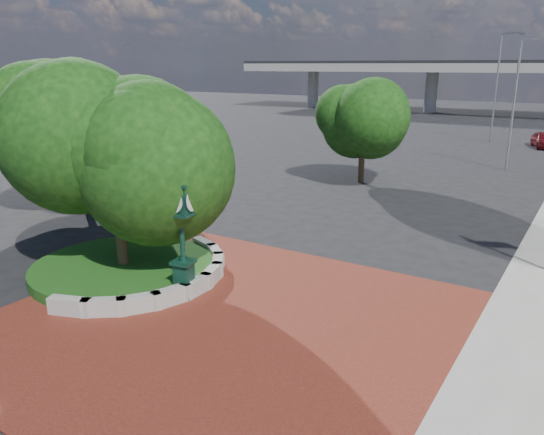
{
  "coord_description": "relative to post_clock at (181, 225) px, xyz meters",
  "views": [
    {
      "loc": [
        8.28,
        -11.57,
        6.87
      ],
      "look_at": [
        0.03,
        1.5,
        2.42
      ],
      "focal_mm": 35.0,
      "sensor_mm": 36.0,
      "label": 1
    }
  ],
  "objects": [
    {
      "name": "tree_street",
      "position": [
        -1.97,
        18.28,
        0.93
      ],
      "size": [
        4.4,
        4.4,
        5.45
      ],
      "color": "#38281C",
      "rests_on": "ground"
    },
    {
      "name": "parked_car",
      "position": [
        5.77,
        39.77,
        -1.63
      ],
      "size": [
        2.75,
        4.28,
        1.36
      ],
      "primitive_type": "imported",
      "rotation": [
        0.0,
        0.0,
        0.31
      ],
      "color": "#590C11",
      "rests_on": "ground"
    },
    {
      "name": "tree_northwest",
      "position": [
        -10.97,
        5.28,
        1.82
      ],
      "size": [
        5.6,
        5.6,
        6.93
      ],
      "color": "#38281C",
      "rests_on": "ground"
    },
    {
      "name": "plaza",
      "position": [
        2.03,
        -0.72,
        -2.29
      ],
      "size": [
        12.0,
        12.0,
        0.04
      ],
      "primitive_type": "cube",
      "color": "maroon",
      "rests_on": "ground"
    },
    {
      "name": "overpass",
      "position": [
        1.81,
        70.28,
        4.24
      ],
      "size": [
        90.0,
        12.0,
        7.5
      ],
      "color": "#9E9B93",
      "rests_on": "ground"
    },
    {
      "name": "grass_bed",
      "position": [
        -2.97,
        0.28,
        -2.11
      ],
      "size": [
        6.1,
        6.1,
        0.4
      ],
      "primitive_type": "cylinder",
      "color": "#144715",
      "rests_on": "ground"
    },
    {
      "name": "planter_wall",
      "position": [
        -0.68,
        0.28,
        -2.04
      ],
      "size": [
        2.96,
        6.77,
        0.54
      ],
      "color": "#9E9B93",
      "rests_on": "ground"
    },
    {
      "name": "street_lamp_far",
      "position": [
        1.39,
        41.13,
        3.33
      ],
      "size": [
        2.13,
        0.69,
        9.61
      ],
      "color": "slate",
      "rests_on": "ground"
    },
    {
      "name": "street_lamp_near",
      "position": [
        5.03,
        27.1,
        2.66
      ],
      "size": [
        1.9,
        0.24,
        8.47
      ],
      "color": "slate",
      "rests_on": "ground"
    },
    {
      "name": "ground",
      "position": [
        2.03,
        0.28,
        -2.31
      ],
      "size": [
        200.0,
        200.0,
        0.0
      ],
      "primitive_type": "plane",
      "color": "black",
      "rests_on": "ground"
    },
    {
      "name": "tree_planter",
      "position": [
        -2.97,
        0.28,
        1.42
      ],
      "size": [
        5.2,
        5.2,
        6.33
      ],
      "color": "#38281C",
      "rests_on": "ground"
    },
    {
      "name": "post_clock",
      "position": [
        0.0,
        0.0,
        0.0
      ],
      "size": [
        0.98,
        0.98,
        4.2
      ],
      "color": "black",
      "rests_on": "ground"
    }
  ]
}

